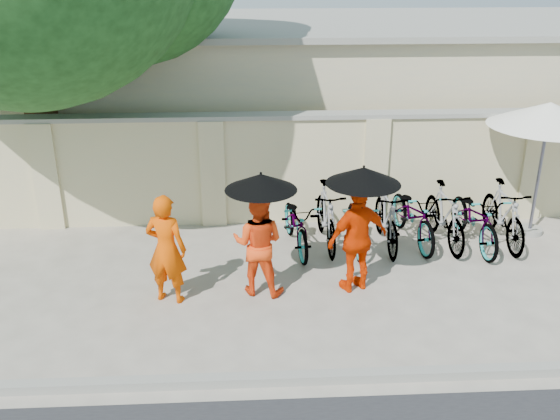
{
  "coord_description": "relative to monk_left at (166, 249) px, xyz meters",
  "views": [
    {
      "loc": [
        -0.35,
        -7.78,
        4.77
      ],
      "look_at": [
        0.12,
        1.04,
        1.1
      ],
      "focal_mm": 40.0,
      "sensor_mm": 36.0,
      "label": 1
    }
  ],
  "objects": [
    {
      "name": "compound_wall",
      "position": [
        2.55,
        2.87,
        0.17
      ],
      "size": [
        20.0,
        0.3,
        2.0
      ],
      "primitive_type": "cube",
      "color": "#C2B98E",
      "rests_on": "ground"
    },
    {
      "name": "patio_umbrella",
      "position": [
        6.33,
        2.03,
        1.36
      ],
      "size": [
        2.56,
        2.56,
        2.42
      ],
      "rotation": [
        0.0,
        0.0,
        0.32
      ],
      "color": "gray",
      "rests_on": "ground"
    },
    {
      "name": "monk_right",
      "position": [
        2.8,
        0.18,
        0.01
      ],
      "size": [
        1.06,
        0.75,
        1.67
      ],
      "primitive_type": "imported",
      "rotation": [
        0.0,
        0.0,
        3.53
      ],
      "color": "#E52F00",
      "rests_on": "ground"
    },
    {
      "name": "parasol_center",
      "position": [
        1.37,
        0.09,
        0.96
      ],
      "size": [
        1.03,
        1.03,
        1.0
      ],
      "color": "black",
      "rests_on": "ground"
    },
    {
      "name": "bike_0",
      "position": [
        2.01,
        1.62,
        -0.36
      ],
      "size": [
        0.84,
        1.84,
        0.93
      ],
      "primitive_type": "imported",
      "rotation": [
        0.0,
        0.0,
        0.13
      ],
      "color": "slate",
      "rests_on": "ground"
    },
    {
      "name": "monk_left",
      "position": [
        0.0,
        0.0,
        0.0
      ],
      "size": [
        0.69,
        0.56,
        1.66
      ],
      "primitive_type": "imported",
      "rotation": [
        0.0,
        0.0,
        2.84
      ],
      "color": "#E84900",
      "rests_on": "ground"
    },
    {
      "name": "ground",
      "position": [
        1.55,
        -0.33,
        -0.83
      ],
      "size": [
        80.0,
        80.0,
        0.0
      ],
      "primitive_type": "plane",
      "color": "#ACA290"
    },
    {
      "name": "bike_2",
      "position": [
        3.04,
        1.64,
        -0.39
      ],
      "size": [
        0.65,
        1.7,
        0.88
      ],
      "primitive_type": "imported",
      "rotation": [
        0.0,
        0.0,
        -0.03
      ],
      "color": "slate",
      "rests_on": "ground"
    },
    {
      "name": "bike_1",
      "position": [
        2.52,
        1.73,
        -0.28
      ],
      "size": [
        0.6,
        1.84,
        1.1
      ],
      "primitive_type": "imported",
      "rotation": [
        0.0,
        0.0,
        0.04
      ],
      "color": "slate",
      "rests_on": "ground"
    },
    {
      "name": "kerb",
      "position": [
        1.55,
        -2.03,
        -0.77
      ],
      "size": [
        40.0,
        0.16,
        0.12
      ],
      "primitive_type": "cube",
      "color": "gray",
      "rests_on": "ground"
    },
    {
      "name": "bike_3",
      "position": [
        3.56,
        1.63,
        -0.29
      ],
      "size": [
        0.52,
        1.8,
        1.08
      ],
      "primitive_type": "imported",
      "rotation": [
        0.0,
        0.0,
        -0.01
      ],
      "color": "slate",
      "rests_on": "ground"
    },
    {
      "name": "parasol_right",
      "position": [
        2.82,
        0.1,
        1.03
      ],
      "size": [
        1.07,
        1.07,
        1.03
      ],
      "color": "black",
      "rests_on": "ground"
    },
    {
      "name": "monk_center",
      "position": [
        1.32,
        0.17,
        -0.02
      ],
      "size": [
        0.92,
        0.8,
        1.61
      ],
      "primitive_type": "imported",
      "rotation": [
        0.0,
        0.0,
        2.87
      ],
      "color": "#FB4210",
      "rests_on": "ground"
    },
    {
      "name": "bike_4",
      "position": [
        4.07,
        1.79,
        -0.32
      ],
      "size": [
        0.92,
        1.99,
        1.01
      ],
      "primitive_type": "imported",
      "rotation": [
        0.0,
        0.0,
        0.13
      ],
      "color": "slate",
      "rests_on": "ground"
    },
    {
      "name": "bike_6",
      "position": [
        5.1,
        1.6,
        -0.33
      ],
      "size": [
        0.8,
        1.96,
        1.01
      ],
      "primitive_type": "imported",
      "rotation": [
        0.0,
        0.0,
        0.07
      ],
      "color": "slate",
      "rests_on": "ground"
    },
    {
      "name": "bike_7",
      "position": [
        5.62,
        1.66,
        -0.29
      ],
      "size": [
        0.55,
        1.82,
        1.09
      ],
      "primitive_type": "imported",
      "rotation": [
        0.0,
        0.0,
        0.02
      ],
      "color": "slate",
      "rests_on": "ground"
    },
    {
      "name": "bike_5",
      "position": [
        4.59,
        1.67,
        -0.29
      ],
      "size": [
        0.65,
        1.82,
        1.07
      ],
      "primitive_type": "imported",
      "rotation": [
        0.0,
        0.0,
        0.08
      ],
      "color": "slate",
      "rests_on": "ground"
    },
    {
      "name": "building_behind",
      "position": [
        3.55,
        6.67,
        0.77
      ],
      "size": [
        14.0,
        6.0,
        3.2
      ],
      "primitive_type": "cube",
      "color": "#B6AE8F",
      "rests_on": "ground"
    }
  ]
}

